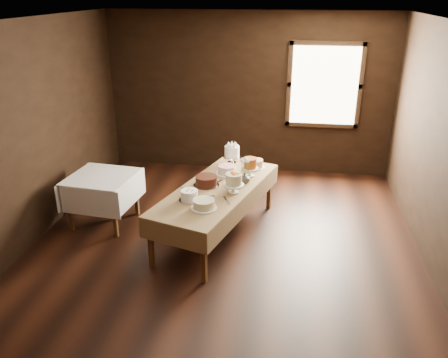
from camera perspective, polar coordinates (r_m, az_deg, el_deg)
floor at (r=5.84m, az=-0.30°, el=-9.38°), size 5.00×6.00×0.01m
ceiling at (r=4.94m, az=-0.37°, el=19.21°), size 5.00×6.00×0.01m
wall_back at (r=8.10m, az=3.04°, el=10.63°), size 5.00×0.02×2.80m
wall_front at (r=2.66m, az=-10.99°, el=-17.93°), size 5.00×0.02×2.80m
wall_left at (r=6.12m, az=-24.22°, el=4.54°), size 0.02×6.00×2.80m
window at (r=7.98m, az=12.54°, el=11.41°), size 1.10×0.05×1.30m
display_table at (r=5.97m, az=-0.89°, el=-1.54°), size 1.51×2.42×0.70m
side_table at (r=6.52m, az=-15.16°, el=-0.30°), size 0.94×0.94×0.72m
cake_meringue at (r=6.73m, az=1.01°, el=3.01°), size 0.31×0.31×0.28m
cake_speckled at (r=6.60m, az=4.04°, el=1.91°), size 0.26×0.26×0.12m
cake_lattice at (r=6.36m, az=0.34°, el=1.09°), size 0.32×0.32×0.12m
cake_caramel at (r=6.27m, az=3.29°, el=1.37°), size 0.24×0.24×0.28m
cake_chocolate at (r=5.98m, az=-2.24°, el=-0.27°), size 0.35×0.35×0.13m
cake_flowers at (r=5.75m, az=1.23°, el=-0.67°), size 0.27×0.27×0.27m
cake_swirl at (r=5.58m, az=-4.39°, el=-2.11°), size 0.29×0.29×0.14m
cake_cream at (r=5.38m, az=-2.57°, el=-3.21°), size 0.35×0.35×0.11m
cake_server_a at (r=5.70m, az=-1.94°, el=-2.18°), size 0.24×0.09×0.01m
cake_server_b at (r=5.54m, az=0.48°, el=-2.92°), size 0.13×0.23×0.01m
cake_server_c at (r=6.22m, az=0.11°, el=0.05°), size 0.14×0.22×0.01m
cake_server_d at (r=6.04m, az=2.07°, el=-0.67°), size 0.23×0.12×0.01m
cake_server_e at (r=5.86m, az=-4.04°, el=-1.48°), size 0.24×0.10×0.01m
flower_vase at (r=6.06m, az=2.63°, el=0.12°), size 0.20×0.20×0.15m
flower_bouquet at (r=5.99m, az=2.67°, el=1.82°), size 0.14×0.14×0.20m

